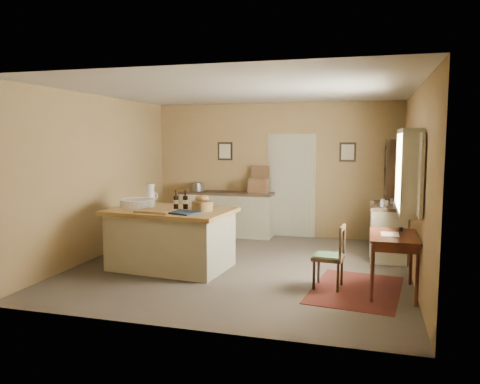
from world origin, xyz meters
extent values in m
plane|color=brown|center=(0.00, 0.00, 0.00)|extent=(5.00, 5.00, 0.00)
cube|color=#97794D|center=(0.00, 2.50, 1.35)|extent=(5.00, 0.10, 2.70)
cube|color=#97794D|center=(0.00, -2.50, 1.35)|extent=(5.00, 0.10, 2.70)
cube|color=#97794D|center=(-2.50, 0.00, 1.35)|extent=(0.10, 5.00, 2.70)
cube|color=#97794D|center=(2.50, 0.00, 1.35)|extent=(0.10, 5.00, 2.70)
plane|color=silver|center=(0.00, 0.00, 2.70)|extent=(5.00, 5.00, 0.00)
cube|color=#ACAB93|center=(0.35, 2.47, 1.05)|extent=(0.97, 0.06, 2.11)
cube|color=black|center=(-1.05, 2.48, 1.72)|extent=(0.32, 0.02, 0.38)
cube|color=beige|center=(-1.05, 2.47, 1.72)|extent=(0.24, 0.01, 0.30)
cube|color=black|center=(1.45, 2.48, 1.72)|extent=(0.32, 0.02, 0.38)
cube|color=beige|center=(1.45, 2.47, 1.72)|extent=(0.24, 0.01, 0.30)
cube|color=#B9B294|center=(2.38, -0.20, 1.02)|extent=(0.25, 1.32, 0.06)
cube|color=#B9B294|center=(2.38, -0.20, 2.08)|extent=(0.25, 1.32, 0.06)
cube|color=white|center=(2.50, -0.20, 1.55)|extent=(0.01, 1.20, 1.00)
cube|color=#B9B294|center=(2.46, -1.02, 1.55)|extent=(0.04, 0.35, 1.00)
cube|color=#B9B294|center=(2.46, 0.62, 1.55)|extent=(0.04, 0.35, 1.00)
cube|color=#B9B294|center=(-1.03, -0.37, 0.42)|extent=(1.80, 1.22, 0.85)
cube|color=olive|center=(-1.03, -0.37, 0.88)|extent=(1.94, 1.36, 0.06)
cylinder|color=white|center=(-1.64, -0.26, 0.96)|extent=(0.53, 0.53, 0.11)
cube|color=olive|center=(-1.12, -0.67, 0.92)|extent=(0.57, 0.42, 0.03)
cube|color=black|center=(-0.70, -0.68, 0.92)|extent=(0.51, 0.45, 0.02)
cylinder|color=brown|center=(-0.52, -0.36, 0.98)|extent=(0.32, 0.32, 0.14)
cylinder|color=black|center=(-0.96, -0.31, 1.05)|extent=(0.07, 0.07, 0.29)
cylinder|color=black|center=(-0.82, -0.27, 1.05)|extent=(0.07, 0.07, 0.29)
cube|color=#B9B294|center=(-0.93, 2.20, 0.42)|extent=(1.88, 0.52, 0.85)
cube|color=#332319|center=(-0.93, 2.20, 0.88)|extent=(1.92, 0.55, 0.05)
cube|color=#54371F|center=(-0.27, 2.20, 1.04)|extent=(0.38, 0.28, 0.28)
cylinder|color=#59544F|center=(-1.59, 2.20, 0.99)|extent=(0.32, 0.32, 0.18)
cube|color=#521A14|center=(1.75, -0.71, 0.00)|extent=(1.28, 1.72, 0.01)
cube|color=black|center=(2.20, -0.71, 0.75)|extent=(0.58, 0.96, 0.03)
cube|color=black|center=(2.20, -0.71, 0.68)|extent=(0.52, 0.90, 0.10)
cube|color=silver|center=(2.15, -0.71, 0.77)|extent=(0.22, 0.30, 0.01)
cylinder|color=black|center=(2.30, -0.44, 0.79)|extent=(0.05, 0.05, 0.05)
cylinder|color=black|center=(1.95, -1.15, 0.36)|extent=(0.04, 0.04, 0.72)
cylinder|color=black|center=(2.45, -1.15, 0.36)|extent=(0.04, 0.04, 0.72)
cylinder|color=black|center=(1.95, -0.27, 0.36)|extent=(0.04, 0.04, 0.72)
cylinder|color=black|center=(2.45, -0.27, 0.36)|extent=(0.04, 0.04, 0.72)
cube|color=#B9B294|center=(2.20, 1.16, 0.42)|extent=(0.56, 1.01, 0.85)
cube|color=#332319|center=(2.20, 1.16, 0.88)|extent=(0.59, 1.05, 0.05)
cylinder|color=silver|center=(2.17, 1.01, 0.95)|extent=(0.24, 0.24, 0.09)
cube|color=black|center=(2.31, 1.58, 0.98)|extent=(0.33, 0.04, 1.97)
cube|color=black|center=(2.31, 2.42, 0.98)|extent=(0.33, 0.04, 1.97)
cube|color=black|center=(2.47, 2.00, 0.98)|extent=(0.02, 0.89, 1.97)
cube|color=black|center=(2.31, 2.00, 0.05)|extent=(0.33, 0.85, 0.03)
cube|color=black|center=(2.31, 2.00, 0.54)|extent=(0.33, 0.85, 0.03)
cube|color=black|center=(2.31, 2.00, 1.03)|extent=(0.33, 0.85, 0.03)
cube|color=black|center=(2.31, 2.00, 1.43)|extent=(0.33, 0.85, 0.03)
cube|color=black|center=(2.31, 2.00, 1.82)|extent=(0.33, 0.85, 0.03)
cylinder|color=white|center=(2.31, 2.00, 1.09)|extent=(0.12, 0.12, 0.11)
camera|label=1|loc=(1.88, -6.86, 1.98)|focal=35.00mm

